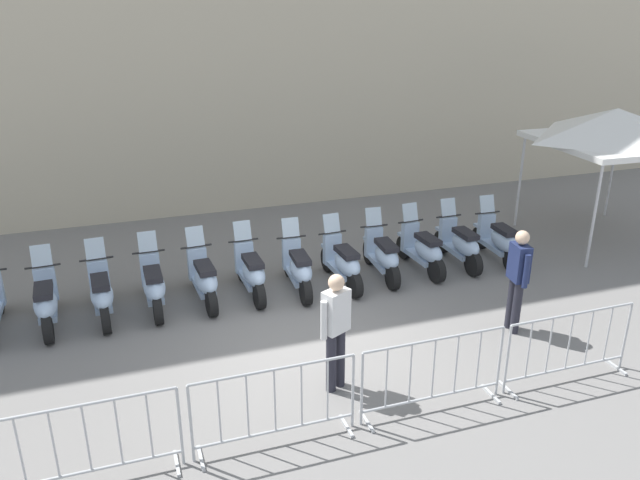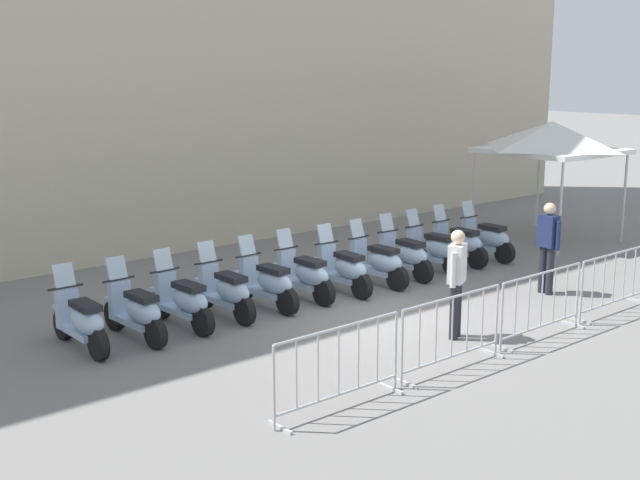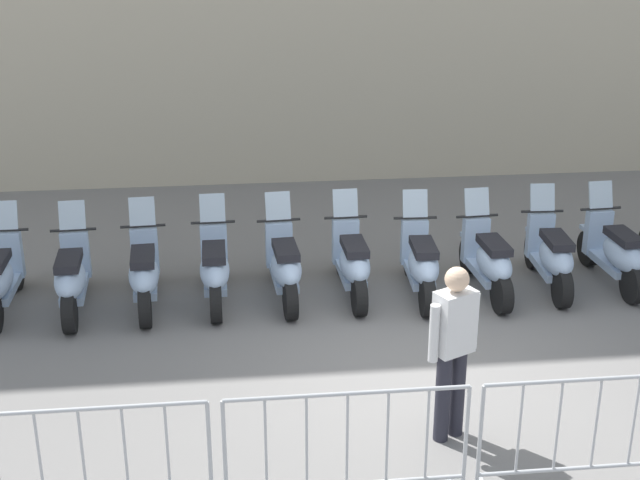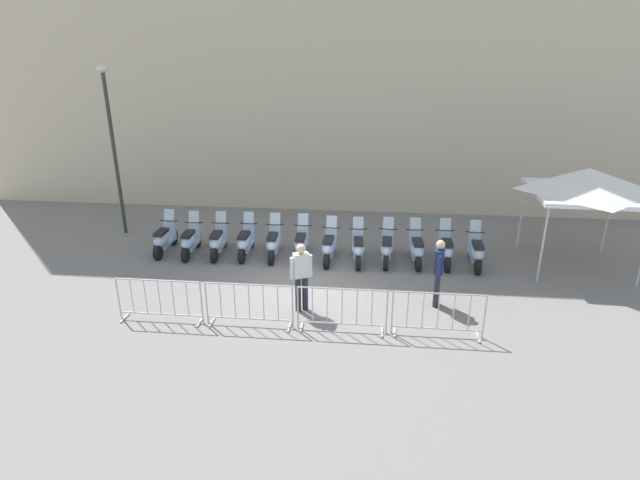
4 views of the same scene
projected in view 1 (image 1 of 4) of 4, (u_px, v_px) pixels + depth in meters
ground_plane at (304, 339)px, 9.96m from camera, size 120.00×120.00×0.00m
motorcycle_1 at (46, 302)px, 10.18m from camera, size 0.56×1.73×1.24m
motorcycle_2 at (102, 294)px, 10.47m from camera, size 0.56×1.73×1.24m
motorcycle_3 at (154, 285)px, 10.76m from camera, size 0.56×1.72×1.24m
motorcycle_4 at (204, 279)px, 11.00m from camera, size 0.57×1.73×1.24m
motorcycle_5 at (251, 272)px, 11.27m from camera, size 0.56×1.73×1.24m
motorcycle_6 at (298, 269)px, 11.42m from camera, size 0.56×1.72×1.24m
motorcycle_7 at (343, 263)px, 11.66m from camera, size 0.56×1.73×1.24m
motorcycle_8 at (383, 256)px, 11.98m from camera, size 0.56×1.72×1.24m
motorcycle_9 at (423, 250)px, 12.26m from camera, size 0.56×1.73×1.24m
motorcycle_10 at (460, 244)px, 12.54m from camera, size 0.56×1.72×1.24m
motorcycle_11 at (499, 240)px, 12.73m from camera, size 0.56×1.72×1.24m
barrier_segment_0 at (88, 445)px, 6.84m from camera, size 2.03×0.51×1.07m
barrier_segment_1 at (275, 407)px, 7.47m from camera, size 2.03×0.51×1.07m
barrier_segment_2 at (433, 375)px, 8.11m from camera, size 2.03×0.51×1.07m
barrier_segment_3 at (568, 348)px, 8.74m from camera, size 2.03×0.51×1.07m
officer_near_row_end at (518, 275)px, 9.90m from camera, size 0.25×0.55×1.73m
officer_mid_plaza at (336, 326)px, 8.39m from camera, size 0.50×0.36×1.73m
canopy_tent at (615, 127)px, 13.16m from camera, size 2.83×2.83×2.91m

